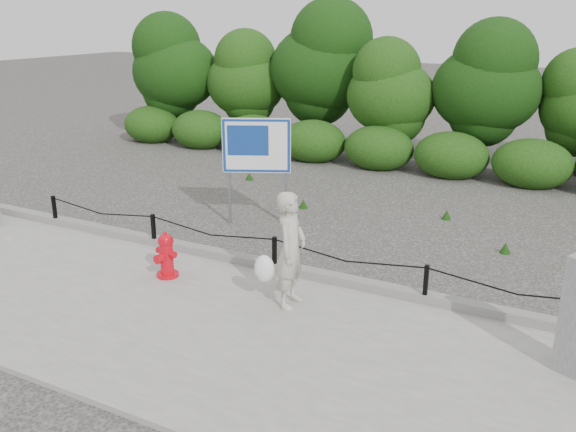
{
  "coord_description": "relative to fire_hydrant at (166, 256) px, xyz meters",
  "views": [
    {
      "loc": [
        4.46,
        -8.05,
        4.11
      ],
      "look_at": [
        0.14,
        0.2,
        1.0
      ],
      "focal_mm": 38.0,
      "sensor_mm": 36.0,
      "label": 1
    }
  ],
  "objects": [
    {
      "name": "ground",
      "position": [
        1.43,
        0.98,
        -0.44
      ],
      "size": [
        90.0,
        90.0,
        0.0
      ],
      "primitive_type": "plane",
      "color": "#2D2B28",
      "rests_on": "ground"
    },
    {
      "name": "sidewalk",
      "position": [
        1.43,
        -1.02,
        -0.4
      ],
      "size": [
        14.0,
        4.0,
        0.08
      ],
      "primitive_type": "cube",
      "color": "gray",
      "rests_on": "ground"
    },
    {
      "name": "curb",
      "position": [
        1.43,
        1.03,
        -0.29
      ],
      "size": [
        14.0,
        0.22,
        0.14
      ],
      "primitive_type": "cube",
      "color": "slate",
      "rests_on": "sidewalk"
    },
    {
      "name": "chain_barrier",
      "position": [
        1.43,
        0.98,
        0.02
      ],
      "size": [
        10.06,
        0.06,
        0.6
      ],
      "color": "black",
      "rests_on": "sidewalk"
    },
    {
      "name": "treeline",
      "position": [
        2.29,
        9.9,
        2.06
      ],
      "size": [
        20.36,
        3.8,
        4.91
      ],
      "color": "black",
      "rests_on": "ground"
    },
    {
      "name": "fire_hydrant",
      "position": [
        0.0,
        0.0,
        0.0
      ],
      "size": [
        0.4,
        0.43,
        0.75
      ],
      "rotation": [
        0.0,
        0.0,
        -0.16
      ],
      "color": "red",
      "rests_on": "sidewalk"
    },
    {
      "name": "pedestrian",
      "position": [
        2.2,
        0.03,
        0.47
      ],
      "size": [
        0.74,
        0.66,
        1.7
      ],
      "rotation": [
        0.0,
        0.0,
        1.67
      ],
      "color": "#B7AE9D",
      "rests_on": "sidewalk"
    },
    {
      "name": "advertising_sign",
      "position": [
        -0.13,
        3.09,
        1.09
      ],
      "size": [
        1.25,
        0.63,
        2.17
      ],
      "rotation": [
        0.0,
        0.0,
        0.44
      ],
      "color": "slate",
      "rests_on": "ground"
    }
  ]
}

